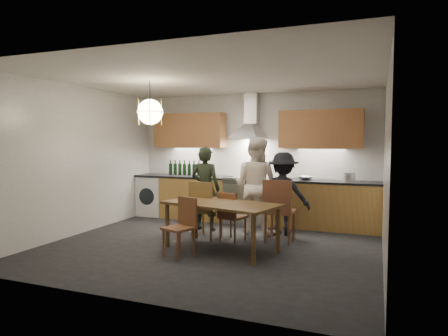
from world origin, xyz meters
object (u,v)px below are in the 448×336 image
(person_mid, at_px, (256,185))
(person_right, at_px, (283,194))
(chair_front, at_px, (183,222))
(wine_bottles, at_px, (185,168))
(chair_back_left, at_px, (204,206))
(stock_pot, at_px, (349,177))
(dining_table, at_px, (221,208))
(person_left, at_px, (205,188))
(mixing_bowl, at_px, (305,178))

(person_mid, relative_size, person_right, 1.18)
(chair_front, distance_m, wine_bottles, 2.97)
(chair_back_left, relative_size, stock_pot, 4.32)
(chair_front, bearing_deg, dining_table, 68.84)
(chair_back_left, bearing_deg, dining_table, 141.96)
(chair_back_left, xyz_separation_m, person_left, (-0.26, 0.64, 0.21))
(dining_table, bearing_deg, person_right, 78.00)
(stock_pot, relative_size, wine_bottles, 0.30)
(dining_table, bearing_deg, chair_back_left, 148.88)
(dining_table, bearing_deg, chair_front, -118.24)
(dining_table, height_order, person_mid, person_mid)
(person_right, height_order, stock_pot, person_right)
(wine_bottles, bearing_deg, person_left, -47.02)
(chair_back_left, relative_size, chair_front, 1.16)
(stock_pot, bearing_deg, mixing_bowl, 177.40)
(chair_back_left, height_order, person_left, person_left)
(person_right, bearing_deg, person_mid, 8.12)
(person_mid, distance_m, stock_pot, 1.72)
(stock_pot, bearing_deg, person_left, -160.05)
(chair_front, bearing_deg, chair_back_left, 116.56)
(person_right, relative_size, stock_pot, 6.43)
(chair_back_left, xyz_separation_m, mixing_bowl, (1.40, 1.57, 0.38))
(stock_pot, height_order, wine_bottles, wine_bottles)
(dining_table, height_order, chair_back_left, chair_back_left)
(person_mid, xyz_separation_m, wine_bottles, (-1.85, 0.88, 0.21))
(wine_bottles, bearing_deg, chair_front, -63.68)
(person_left, distance_m, person_right, 1.42)
(chair_back_left, height_order, stock_pot, stock_pot)
(person_mid, height_order, mixing_bowl, person_mid)
(person_right, bearing_deg, chair_back_left, 37.53)
(person_left, relative_size, person_right, 1.06)
(mixing_bowl, bearing_deg, person_mid, -132.74)
(dining_table, distance_m, mixing_bowl, 2.28)
(stock_pot, distance_m, wine_bottles, 3.39)
(chair_back_left, xyz_separation_m, chair_front, (0.10, -0.96, -0.08))
(person_left, relative_size, wine_bottles, 2.04)
(dining_table, xyz_separation_m, person_left, (-0.77, 1.15, 0.13))
(person_left, distance_m, wine_bottles, 1.40)
(person_mid, xyz_separation_m, person_right, (0.49, 0.05, -0.13))
(chair_back_left, bearing_deg, chair_front, 102.56)
(chair_back_left, distance_m, person_mid, 1.05)
(dining_table, height_order, chair_front, chair_front)
(stock_pot, bearing_deg, wine_bottles, 178.08)
(chair_front, distance_m, mixing_bowl, 2.88)
(dining_table, relative_size, mixing_bowl, 6.29)
(dining_table, relative_size, wine_bottles, 2.46)
(chair_front, bearing_deg, person_left, 123.33)
(chair_back_left, bearing_deg, wine_bottles, -47.13)
(chair_back_left, bearing_deg, person_right, -137.73)
(person_right, height_order, mixing_bowl, person_right)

